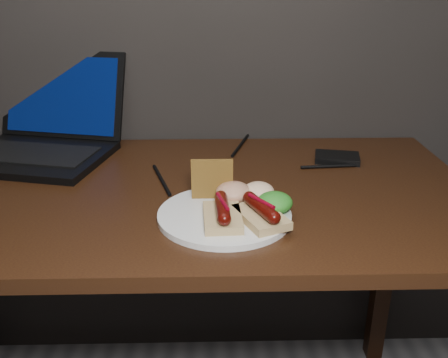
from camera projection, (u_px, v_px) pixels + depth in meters
name	position (u px, v px, depth m)	size (l,w,h in m)	color
desk	(163.00, 224.00, 1.14)	(1.40, 0.70, 0.75)	#341F0D
laptop	(45.00, 134.00, 1.31)	(0.43, 0.43, 0.25)	black
hard_drive	(337.00, 158.00, 1.27)	(0.11, 0.08, 0.02)	black
desk_cables	(169.00, 165.00, 1.23)	(0.99, 0.45, 0.01)	black
plate	(224.00, 215.00, 0.97)	(0.26, 0.26, 0.01)	silver
bread_sausage_center	(223.00, 213.00, 0.93)	(0.08, 0.12, 0.04)	#CEBC79
bread_sausage_right	(261.00, 213.00, 0.93)	(0.11, 0.13, 0.04)	#CEBC79
crispbread	(212.00, 179.00, 1.02)	(0.09, 0.01, 0.09)	olive
salad_greens	(275.00, 202.00, 0.97)	(0.07, 0.07, 0.04)	#125C18
salsa_mound	(233.00, 192.00, 1.01)	(0.07, 0.07, 0.04)	maroon
coleslaw_mound	(259.00, 191.00, 1.02)	(0.06, 0.06, 0.04)	white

